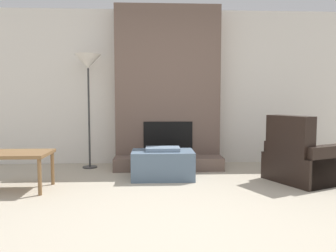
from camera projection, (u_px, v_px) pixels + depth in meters
name	position (u px, v px, depth m)	size (l,w,h in m)	color
ground_plane	(179.00, 218.00, 3.03)	(24.00, 24.00, 0.00)	#B2A893
wall_back	(167.00, 88.00, 5.62)	(7.17, 0.06, 2.60)	silver
fireplace	(168.00, 93.00, 5.38)	(1.69, 0.77, 2.60)	brown
ottoman	(163.00, 164.00, 4.53)	(0.85, 0.53, 0.44)	slate
armchair	(304.00, 162.00, 4.38)	(1.15, 1.10, 0.89)	black
side_table	(16.00, 157.00, 3.93)	(0.78, 0.56, 0.46)	brown
floor_lamp_left	(88.00, 66.00, 5.15)	(0.42, 0.42, 1.80)	#333333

